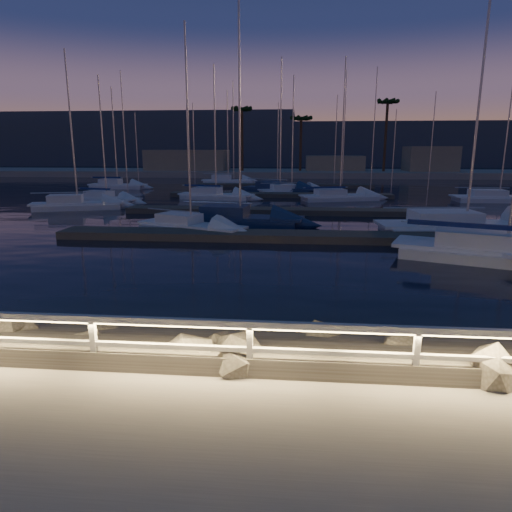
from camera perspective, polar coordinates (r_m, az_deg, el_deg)
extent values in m
plane|color=#9A948B|center=(8.98, -7.33, -14.16)|extent=(400.00, 400.00, 0.00)
cube|color=#9A948B|center=(6.99, -12.16, -24.19)|extent=(240.00, 5.00, 0.20)
cube|color=#6B645B|center=(10.43, -5.47, -11.88)|extent=(240.00, 3.45, 1.29)
plane|color=black|center=(87.91, 4.19, 10.16)|extent=(320.00, 320.00, 0.00)
plane|color=black|center=(9.59, -7.11, -20.54)|extent=(400.00, 400.00, 0.00)
cube|color=white|center=(9.39, -19.63, -10.23)|extent=(0.11, 0.11, 1.00)
cube|color=white|center=(8.61, -0.79, -11.61)|extent=(0.11, 0.11, 1.00)
cube|color=white|center=(8.83, 19.39, -11.73)|extent=(0.11, 0.11, 1.00)
cube|color=white|center=(8.57, -7.53, -8.21)|extent=(44.00, 0.12, 0.12)
cube|color=white|center=(8.76, -7.43, -11.26)|extent=(44.00, 0.09, 0.09)
cube|color=#FFD072|center=(8.58, -7.55, -8.76)|extent=(44.00, 0.04, 0.03)
sphere|color=#6B645B|center=(10.33, 8.19, -11.81)|extent=(0.79, 0.79, 0.79)
sphere|color=#6B645B|center=(10.18, -12.37, -11.63)|extent=(0.86, 0.86, 0.86)
cube|color=#5C564D|center=(24.26, 0.89, 2.53)|extent=(22.00, 2.00, 0.40)
cube|color=#5C564D|center=(34.11, 2.21, 5.65)|extent=(22.00, 2.00, 0.40)
cube|color=#5C564D|center=(46.02, 3.05, 7.62)|extent=(22.00, 2.00, 0.40)
cube|color=#5C564D|center=(57.97, 3.54, 8.78)|extent=(22.00, 2.00, 0.40)
cube|color=#9A948B|center=(81.90, 4.11, 10.22)|extent=(160.00, 14.00, 1.20)
cube|color=gray|center=(84.17, -8.47, 11.55)|extent=(14.00, 8.00, 4.00)
cube|color=gray|center=(83.04, 9.77, 11.14)|extent=(10.00, 6.00, 3.00)
cube|color=gray|center=(84.74, 20.90, 11.06)|extent=(8.00, 7.00, 4.60)
cylinder|color=#4B3423|center=(80.38, -1.75, 14.36)|extent=(0.44, 0.44, 10.50)
cylinder|color=#4B3423|center=(80.77, 5.61, 13.77)|extent=(0.44, 0.44, 9.00)
cylinder|color=#4B3423|center=(81.03, 15.90, 14.22)|extent=(0.44, 0.44, 11.50)
cube|color=#343E50|center=(137.77, 4.70, 13.18)|extent=(220.00, 30.00, 14.00)
cube|color=#343E50|center=(160.19, -17.87, 13.33)|extent=(120.00, 25.00, 18.00)
cube|color=silver|center=(39.19, -21.32, 5.67)|extent=(6.88, 4.18, 0.55)
cube|color=silver|center=(39.15, -21.37, 6.18)|extent=(7.29, 4.05, 0.15)
cube|color=silver|center=(39.24, -22.73, 6.60)|extent=(2.93, 2.37, 0.65)
cylinder|color=#A7A7AC|center=(38.95, -22.10, 14.62)|extent=(0.12, 0.12, 11.33)
cylinder|color=#A7A7AC|center=(39.27, -23.45, 7.28)|extent=(3.88, 1.41, 0.08)
cube|color=silver|center=(26.61, -8.09, 3.25)|extent=(6.46, 4.37, 0.48)
cube|color=silver|center=(26.55, -8.11, 3.90)|extent=(6.80, 4.29, 0.13)
cube|color=silver|center=(27.03, -9.58, 4.66)|extent=(2.81, 2.38, 0.57)
cylinder|color=#A7A7AC|center=(26.24, -8.51, 15.68)|extent=(0.10, 0.10, 10.69)
cylinder|color=#A7A7AC|center=(27.24, -10.32, 5.63)|extent=(3.55, 1.62, 0.07)
cube|color=silver|center=(22.12, 28.73, -0.31)|extent=(8.88, 5.61, 0.61)
cube|color=silver|center=(22.05, 28.84, 0.67)|extent=(9.38, 5.47, 0.17)
cube|color=silver|center=(21.94, 25.91, 1.96)|extent=(3.81, 3.13, 0.72)
cylinder|color=#A7A7AC|center=(21.86, 24.53, 3.53)|extent=(4.96, 1.95, 0.09)
cube|color=silver|center=(42.75, -18.10, 6.48)|extent=(6.17, 3.43, 0.50)
cube|color=silver|center=(42.71, -18.13, 6.91)|extent=(6.57, 3.27, 0.14)
cube|color=silver|center=(43.19, -19.01, 7.33)|extent=(2.59, 2.01, 0.59)
cylinder|color=#A7A7AC|center=(42.51, -18.64, 13.86)|extent=(0.11, 0.11, 10.18)
cylinder|color=#A7A7AC|center=(43.41, -19.48, 7.92)|extent=(3.56, 1.03, 0.07)
cube|color=navy|center=(28.93, -1.96, 4.18)|extent=(7.54, 3.41, 0.57)
cube|color=navy|center=(28.88, -1.97, 4.88)|extent=(8.09, 3.13, 0.15)
cube|color=navy|center=(29.11, -3.90, 5.64)|extent=(3.05, 2.19, 0.67)
cylinder|color=#A7A7AC|center=(28.65, -2.07, 17.69)|extent=(0.12, 0.12, 12.63)
cylinder|color=#A7A7AC|center=(29.20, -4.87, 6.67)|extent=(4.51, 0.71, 0.08)
cube|color=silver|center=(43.57, 10.44, 7.04)|extent=(7.29, 4.15, 0.50)
cube|color=silver|center=(43.54, 10.46, 7.45)|extent=(7.75, 3.98, 0.14)
cube|color=silver|center=(43.17, 9.28, 7.87)|extent=(3.07, 2.41, 0.59)
cylinder|color=#A7A7AC|center=(43.37, 10.81, 15.49)|extent=(0.11, 0.11, 12.02)
cylinder|color=#A7A7AC|center=(42.97, 8.69, 8.48)|extent=(4.17, 1.28, 0.07)
cube|color=silver|center=(28.58, 24.70, 2.85)|extent=(9.42, 3.96, 0.61)
cube|color=silver|center=(28.52, 24.78, 3.62)|extent=(10.14, 3.58, 0.17)
cube|color=silver|center=(27.95, 22.49, 4.47)|extent=(3.77, 2.64, 0.73)
cylinder|color=#A7A7AC|center=(28.48, 26.44, 19.81)|extent=(0.13, 0.13, 15.91)
cylinder|color=#A7A7AC|center=(27.64, 21.37, 5.65)|extent=(5.71, 0.66, 0.09)
cube|color=silver|center=(58.25, -16.88, 8.21)|extent=(6.47, 2.39, 0.54)
cube|color=silver|center=(58.22, -16.90, 8.55)|extent=(6.99, 2.09, 0.15)
cube|color=silver|center=(58.57, -17.73, 8.86)|extent=(2.55, 1.70, 0.64)
cylinder|color=#A7A7AC|center=(58.09, -17.29, 14.10)|extent=(0.12, 0.12, 11.10)
cylinder|color=#A7A7AC|center=(58.73, -18.16, 9.32)|extent=(4.00, 0.24, 0.08)
cube|color=silver|center=(43.99, -4.99, 7.26)|extent=(6.94, 3.42, 0.52)
cube|color=silver|center=(43.96, -5.00, 7.69)|extent=(7.42, 3.20, 0.14)
cube|color=silver|center=(44.27, -6.14, 8.13)|extent=(2.85, 2.11, 0.61)
cylinder|color=#A7A7AC|center=(43.78, -5.16, 15.34)|extent=(0.11, 0.11, 11.53)
cylinder|color=#A7A7AC|center=(44.40, -6.71, 8.74)|extent=(4.09, 0.85, 0.08)
cube|color=silver|center=(49.44, 4.49, 7.93)|extent=(6.95, 4.29, 0.48)
cube|color=silver|center=(49.41, 4.49, 8.28)|extent=(7.36, 4.17, 0.13)
cube|color=silver|center=(49.10, 3.47, 8.62)|extent=(2.97, 2.42, 0.56)
cylinder|color=#A7A7AC|center=(49.25, 4.62, 15.03)|extent=(0.10, 0.10, 11.45)
cylinder|color=#A7A7AC|center=(48.93, 2.96, 9.12)|extent=(3.91, 1.45, 0.07)
cube|color=silver|center=(47.25, 28.09, 6.17)|extent=(7.67, 2.63, 0.51)
cube|color=silver|center=(47.22, 28.13, 6.56)|extent=(8.30, 2.26, 0.14)
cube|color=silver|center=(46.78, 26.97, 7.04)|extent=(2.99, 1.94, 0.61)
cylinder|color=#A7A7AC|center=(47.09, 29.04, 14.69)|extent=(0.11, 0.11, 13.27)
cylinder|color=#A7A7AC|center=(46.55, 26.42, 7.65)|extent=(4.78, 0.13, 0.07)
cube|color=silver|center=(63.67, -3.47, 9.13)|extent=(6.80, 2.58, 0.57)
cube|color=silver|center=(63.64, -3.48, 9.46)|extent=(7.34, 2.27, 0.15)
cube|color=silver|center=(63.72, -4.32, 9.78)|extent=(2.69, 1.81, 0.67)
cylinder|color=#A7A7AC|center=(63.53, -3.55, 14.79)|extent=(0.12, 0.12, 11.62)
cylinder|color=#A7A7AC|center=(63.75, -4.75, 10.23)|extent=(4.18, 0.30, 0.08)
cube|color=navy|center=(50.26, 3.02, 8.04)|extent=(8.02, 5.13, 0.59)
cube|color=navy|center=(50.23, 3.03, 8.47)|extent=(8.48, 5.01, 0.16)
cube|color=navy|center=(50.63, 1.92, 8.95)|extent=(3.45, 2.85, 0.70)
cylinder|color=#A7A7AC|center=(50.12, 3.12, 16.15)|extent=(0.13, 0.13, 13.23)
cylinder|color=#A7A7AC|center=(50.81, 1.38, 9.58)|extent=(4.47, 1.81, 0.09)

